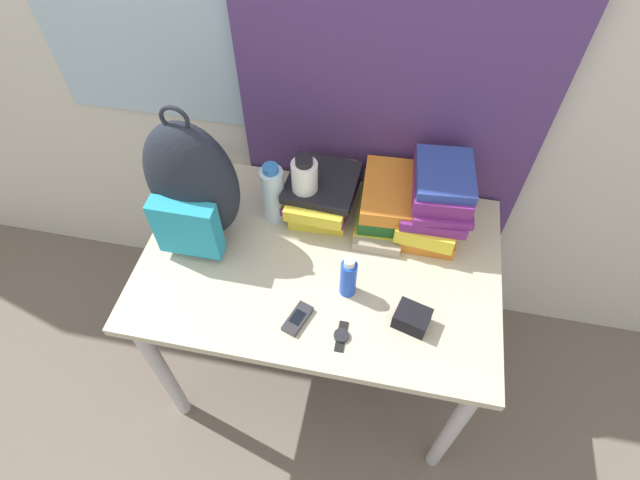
{
  "coord_description": "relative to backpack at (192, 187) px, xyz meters",
  "views": [
    {
      "loc": [
        0.18,
        -0.53,
        2.03
      ],
      "look_at": [
        0.0,
        0.36,
        0.86
      ],
      "focal_mm": 28.0,
      "sensor_mm": 36.0,
      "label": 1
    }
  ],
  "objects": [
    {
      "name": "camera_pouch",
      "position": [
        0.69,
        -0.2,
        -0.18
      ],
      "size": [
        0.11,
        0.1,
        0.06
      ],
      "color": "black",
      "rests_on": "desk"
    },
    {
      "name": "wall_back",
      "position": [
        0.38,
        0.41,
        0.28
      ],
      "size": [
        6.0,
        0.06,
        2.5
      ],
      "color": "beige",
      "rests_on": "ground_plane"
    },
    {
      "name": "sunscreen_bottle",
      "position": [
        0.49,
        -0.13,
        -0.14
      ],
      "size": [
        0.05,
        0.05,
        0.16
      ],
      "color": "blue",
      "rests_on": "desk"
    },
    {
      "name": "ground_plane",
      "position": [
        0.39,
        -0.39,
        -0.97
      ],
      "size": [
        12.0,
        12.0,
        0.0
      ],
      "primitive_type": "plane",
      "color": "#665B51"
    },
    {
      "name": "book_stack_left",
      "position": [
        0.35,
        0.18,
        -0.14
      ],
      "size": [
        0.24,
        0.28,
        0.14
      ],
      "color": "yellow",
      "rests_on": "desk"
    },
    {
      "name": "sunglasses_case",
      "position": [
        0.56,
        0.05,
        -0.19
      ],
      "size": [
        0.15,
        0.06,
        0.04
      ],
      "color": "gray",
      "rests_on": "desk"
    },
    {
      "name": "sports_bottle",
      "position": [
        0.31,
        0.13,
        -0.09
      ],
      "size": [
        0.08,
        0.08,
        0.27
      ],
      "color": "white",
      "rests_on": "desk"
    },
    {
      "name": "cell_phone",
      "position": [
        0.37,
        -0.25,
        -0.2
      ],
      "size": [
        0.08,
        0.11,
        0.02
      ],
      "color": "#2D2D33",
      "rests_on": "desk"
    },
    {
      "name": "desk",
      "position": [
        0.39,
        -0.03,
        -0.32
      ],
      "size": [
        1.11,
        0.72,
        0.76
      ],
      "color": "#B7B299",
      "rests_on": "ground_plane"
    },
    {
      "name": "water_bottle",
      "position": [
        0.21,
        0.12,
        -0.1
      ],
      "size": [
        0.07,
        0.07,
        0.23
      ],
      "color": "silver",
      "rests_on": "desk"
    },
    {
      "name": "curtain_blue",
      "position": [
        0.53,
        0.36,
        0.28
      ],
      "size": [
        0.95,
        0.04,
        2.5
      ],
      "color": "#4C336B",
      "rests_on": "ground_plane"
    },
    {
      "name": "backpack",
      "position": [
        0.0,
        0.0,
        0.0
      ],
      "size": [
        0.28,
        0.21,
        0.5
      ],
      "color": "#1E232D",
      "rests_on": "desk"
    },
    {
      "name": "book_stack_center",
      "position": [
        0.57,
        0.18,
        -0.14
      ],
      "size": [
        0.21,
        0.27,
        0.15
      ],
      "color": "yellow",
      "rests_on": "desk"
    },
    {
      "name": "wristwatch",
      "position": [
        0.5,
        -0.28,
        -0.21
      ],
      "size": [
        0.04,
        0.1,
        0.01
      ],
      "color": "black",
      "rests_on": "desk"
    },
    {
      "name": "book_stack_right",
      "position": [
        0.71,
        0.18,
        -0.09
      ],
      "size": [
        0.22,
        0.3,
        0.25
      ],
      "color": "orange",
      "rests_on": "desk"
    }
  ]
}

